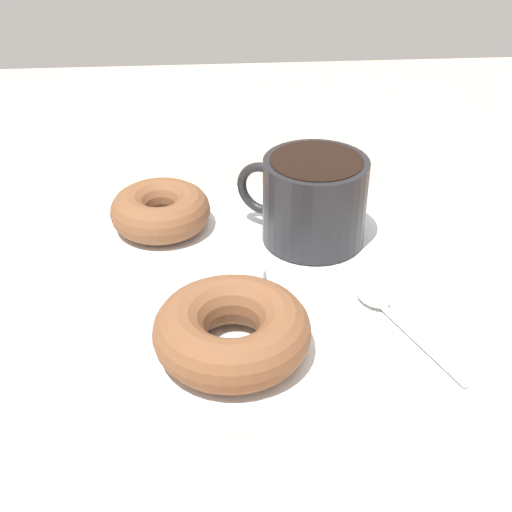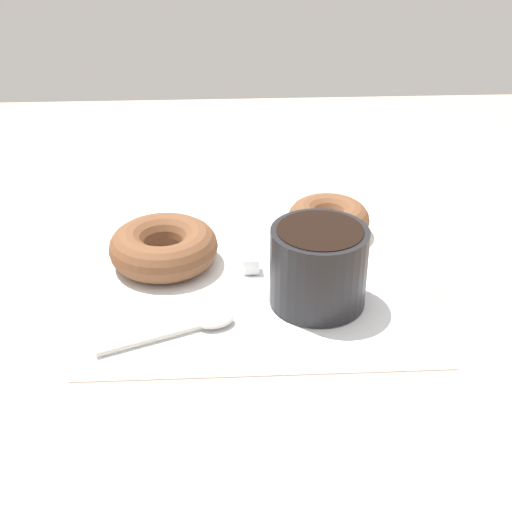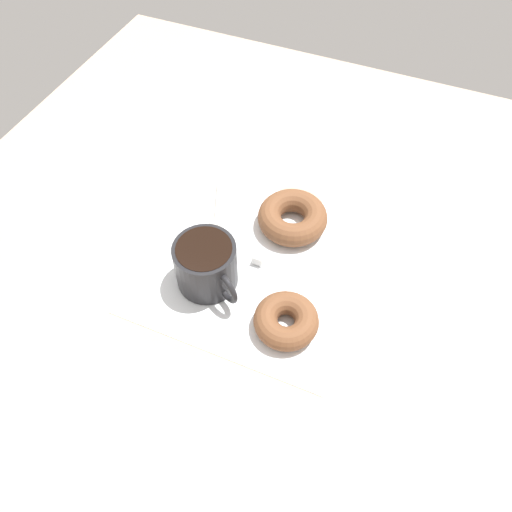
% 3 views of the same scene
% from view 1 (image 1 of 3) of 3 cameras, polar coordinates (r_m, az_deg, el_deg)
% --- Properties ---
extents(ground_plane, '(1.20, 1.20, 0.02)m').
position_cam_1_polar(ground_plane, '(0.62, -0.88, -3.40)').
color(ground_plane, tan).
extents(napkin, '(0.34, 0.34, 0.00)m').
position_cam_1_polar(napkin, '(0.62, -0.00, -1.65)').
color(napkin, white).
rests_on(napkin, ground_plane).
extents(coffee_cup, '(0.12, 0.10, 0.08)m').
position_cam_1_polar(coffee_cup, '(0.66, 4.57, 4.63)').
color(coffee_cup, black).
rests_on(coffee_cup, napkin).
extents(donut_near_cup, '(0.12, 0.12, 0.04)m').
position_cam_1_polar(donut_near_cup, '(0.53, -1.94, -5.99)').
color(donut_near_cup, brown).
rests_on(donut_near_cup, napkin).
extents(donut_far, '(0.10, 0.10, 0.04)m').
position_cam_1_polar(donut_far, '(0.69, -7.65, 3.64)').
color(donut_far, brown).
rests_on(donut_far, napkin).
extents(spoon, '(0.06, 0.13, 0.01)m').
position_cam_1_polar(spoon, '(0.59, 10.37, -4.17)').
color(spoon, '#B7B2A8').
rests_on(spoon, napkin).
extents(sugar_cube, '(0.02, 0.02, 0.02)m').
position_cam_1_polar(sugar_cube, '(0.61, -0.25, -1.19)').
color(sugar_cube, white).
rests_on(sugar_cube, napkin).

